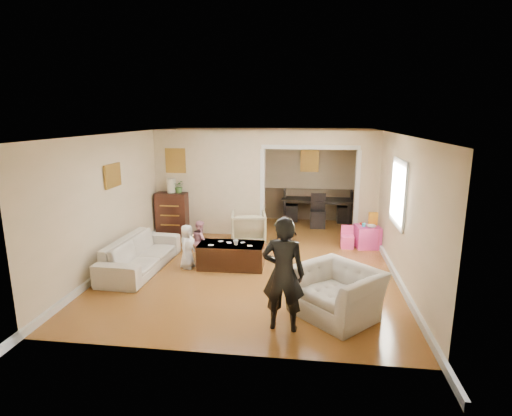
# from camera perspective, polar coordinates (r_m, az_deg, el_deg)

# --- Properties ---
(floor) EXTENTS (7.00, 7.00, 0.00)m
(floor) POSITION_cam_1_polar(r_m,az_deg,el_deg) (8.56, -0.17, -7.17)
(floor) COLOR #A7612B
(floor) RESTS_ON ground
(partition_left) EXTENTS (2.75, 0.18, 2.60)m
(partition_left) POSITION_cam_1_polar(r_m,az_deg,el_deg) (10.20, -6.55, 3.58)
(partition_left) COLOR beige
(partition_left) RESTS_ON ground
(partition_right) EXTENTS (0.55, 0.18, 2.60)m
(partition_right) POSITION_cam_1_polar(r_m,az_deg,el_deg) (10.01, 15.43, 3.03)
(partition_right) COLOR beige
(partition_right) RESTS_ON ground
(partition_header) EXTENTS (2.22, 0.18, 0.35)m
(partition_header) POSITION_cam_1_polar(r_m,az_deg,el_deg) (9.78, 7.72, 9.79)
(partition_header) COLOR beige
(partition_header) RESTS_ON partition_right
(window_pane) EXTENTS (0.03, 0.95, 1.10)m
(window_pane) POSITION_cam_1_polar(r_m,az_deg,el_deg) (7.88, 19.53, 2.02)
(window_pane) COLOR white
(window_pane) RESTS_ON ground
(framed_art_partition) EXTENTS (0.45, 0.03, 0.55)m
(framed_art_partition) POSITION_cam_1_polar(r_m,az_deg,el_deg) (10.26, -11.28, 6.58)
(framed_art_partition) COLOR brown
(framed_art_partition) RESTS_ON partition_left
(framed_art_sofa_wall) EXTENTS (0.03, 0.55, 0.40)m
(framed_art_sofa_wall) POSITION_cam_1_polar(r_m,az_deg,el_deg) (8.35, -19.58, 4.33)
(framed_art_sofa_wall) COLOR brown
(framed_art_alcove) EXTENTS (0.45, 0.03, 0.55)m
(framed_art_alcove) POSITION_cam_1_polar(r_m,az_deg,el_deg) (11.47, 7.57, 6.61)
(framed_art_alcove) COLOR brown
(sofa) EXTENTS (0.94, 2.18, 0.62)m
(sofa) POSITION_cam_1_polar(r_m,az_deg,el_deg) (8.21, -15.98, -6.25)
(sofa) COLOR beige
(sofa) RESTS_ON ground
(armchair_back) EXTENTS (0.91, 0.93, 0.74)m
(armchair_back) POSITION_cam_1_polar(r_m,az_deg,el_deg) (9.49, -1.06, -2.80)
(armchair_back) COLOR tan
(armchair_back) RESTS_ON ground
(armchair_front) EXTENTS (1.51, 1.51, 0.74)m
(armchair_front) POSITION_cam_1_polar(r_m,az_deg,el_deg) (6.25, 11.45, -11.62)
(armchair_front) COLOR beige
(armchair_front) RESTS_ON ground
(dresser) EXTENTS (0.78, 0.44, 1.07)m
(dresser) POSITION_cam_1_polar(r_m,az_deg,el_deg) (10.38, -11.68, -0.75)
(dresser) COLOR black
(dresser) RESTS_ON ground
(table_lamp) EXTENTS (0.22, 0.22, 0.36)m
(table_lamp) POSITION_cam_1_polar(r_m,az_deg,el_deg) (10.24, -11.86, 3.14)
(table_lamp) COLOR beige
(table_lamp) RESTS_ON dresser
(potted_plant) EXTENTS (0.29, 0.25, 0.32)m
(potted_plant) POSITION_cam_1_polar(r_m,az_deg,el_deg) (10.18, -10.79, 3.01)
(potted_plant) COLOR #4C7A36
(potted_plant) RESTS_ON dresser
(coffee_table) EXTENTS (1.29, 0.66, 0.48)m
(coffee_table) POSITION_cam_1_polar(r_m,az_deg,el_deg) (8.05, -3.49, -6.70)
(coffee_table) COLOR #341C10
(coffee_table) RESTS_ON ground
(coffee_cup) EXTENTS (0.11, 0.11, 0.10)m
(coffee_cup) POSITION_cam_1_polar(r_m,az_deg,el_deg) (7.89, -2.87, -4.89)
(coffee_cup) COLOR silver
(coffee_cup) RESTS_ON coffee_table
(play_table) EXTENTS (0.59, 0.59, 0.50)m
(play_table) POSITION_cam_1_polar(r_m,az_deg,el_deg) (9.55, 15.42, -3.92)
(play_table) COLOR #F640A8
(play_table) RESTS_ON ground
(cereal_box) EXTENTS (0.21, 0.10, 0.30)m
(cereal_box) POSITION_cam_1_polar(r_m,az_deg,el_deg) (9.56, 16.20, -1.48)
(cereal_box) COLOR yellow
(cereal_box) RESTS_ON play_table
(cyan_cup) EXTENTS (0.08, 0.08, 0.08)m
(cyan_cup) POSITION_cam_1_polar(r_m,az_deg,el_deg) (9.41, 14.97, -2.32)
(cyan_cup) COLOR #2AC4D2
(cyan_cup) RESTS_ON play_table
(toy_block) EXTENTS (0.10, 0.09, 0.05)m
(toy_block) POSITION_cam_1_polar(r_m,az_deg,el_deg) (9.58, 14.71, -2.14)
(toy_block) COLOR red
(toy_block) RESTS_ON play_table
(play_bowl) EXTENTS (0.25, 0.25, 0.05)m
(play_bowl) POSITION_cam_1_polar(r_m,az_deg,el_deg) (9.37, 15.92, -2.53)
(play_bowl) COLOR silver
(play_bowl) RESTS_ON play_table
(dining_table) EXTENTS (2.06, 1.31, 0.68)m
(dining_table) POSITION_cam_1_polar(r_m,az_deg,el_deg) (11.56, 8.66, -0.21)
(dining_table) COLOR black
(dining_table) RESTS_ON ground
(adult_person) EXTENTS (0.63, 0.44, 1.64)m
(adult_person) POSITION_cam_1_polar(r_m,az_deg,el_deg) (5.62, 3.88, -9.28)
(adult_person) COLOR black
(adult_person) RESTS_ON ground
(child_kneel_a) EXTENTS (0.34, 0.47, 0.88)m
(child_kneel_a) POSITION_cam_1_polar(r_m,az_deg,el_deg) (8.05, -9.69, -5.37)
(child_kneel_a) COLOR white
(child_kneel_a) RESTS_ON ground
(child_kneel_b) EXTENTS (0.45, 0.50, 0.84)m
(child_kneel_b) POSITION_cam_1_polar(r_m,az_deg,el_deg) (8.42, -7.83, -4.59)
(child_kneel_b) COLOR pink
(child_kneel_b) RESTS_ON ground
(child_toddler) EXTENTS (0.53, 0.50, 0.88)m
(child_toddler) POSITION_cam_1_polar(r_m,az_deg,el_deg) (8.58, 4.36, -4.06)
(child_toddler) COLOR black
(child_toddler) RESTS_ON ground
(craft_papers) EXTENTS (0.87, 0.37, 0.00)m
(craft_papers) POSITION_cam_1_polar(r_m,az_deg,el_deg) (7.99, -3.74, -5.03)
(craft_papers) COLOR white
(craft_papers) RESTS_ON coffee_table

